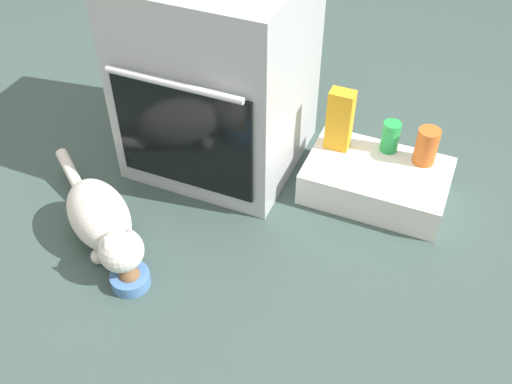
{
  "coord_description": "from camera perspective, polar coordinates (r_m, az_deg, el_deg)",
  "views": [
    {
      "loc": [
        0.76,
        -1.25,
        1.53
      ],
      "look_at": [
        0.22,
        0.02,
        0.25
      ],
      "focal_mm": 41.85,
      "sensor_mm": 36.0,
      "label": 1
    }
  ],
  "objects": [
    {
      "name": "juice_carton",
      "position": [
        2.2,
        8.01,
        6.83
      ],
      "size": [
        0.09,
        0.06,
        0.24
      ],
      "primitive_type": "cube",
      "color": "orange",
      "rests_on": "pantry_cabinet"
    },
    {
      "name": "pantry_cabinet",
      "position": [
        2.24,
        11.4,
        1.06
      ],
      "size": [
        0.51,
        0.33,
        0.13
      ],
      "primitive_type": "cube",
      "color": "white",
      "rests_on": "ground"
    },
    {
      "name": "soda_can",
      "position": [
        2.25,
        12.73,
        5.19
      ],
      "size": [
        0.07,
        0.07,
        0.12
      ],
      "primitive_type": "cylinder",
      "color": "green",
      "rests_on": "pantry_cabinet"
    },
    {
      "name": "sauce_jar",
      "position": [
        2.22,
        15.98,
        4.22
      ],
      "size": [
        0.08,
        0.08,
        0.14
      ],
      "primitive_type": "cylinder",
      "color": "#D16023",
      "rests_on": "pantry_cabinet"
    },
    {
      "name": "oven",
      "position": [
        2.2,
        -3.65,
        11.34
      ],
      "size": [
        0.6,
        0.61,
        0.76
      ],
      "color": "#B7BABF",
      "rests_on": "ground"
    },
    {
      "name": "cat",
      "position": [
        2.05,
        -14.45,
        -2.68
      ],
      "size": [
        0.58,
        0.45,
        0.21
      ],
      "rotation": [
        0.0,
        0.0,
        -0.62
      ],
      "color": "silver",
      "rests_on": "ground"
    },
    {
      "name": "ground",
      "position": [
        2.12,
        -5.77,
        -3.65
      ],
      "size": [
        8.0,
        8.0,
        0.0
      ],
      "primitive_type": "plane",
      "color": "#384C47"
    },
    {
      "name": "food_bowl",
      "position": [
        1.97,
        -11.93,
        -8.05
      ],
      "size": [
        0.13,
        0.13,
        0.07
      ],
      "color": "#4C7AB7",
      "rests_on": "ground"
    }
  ]
}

